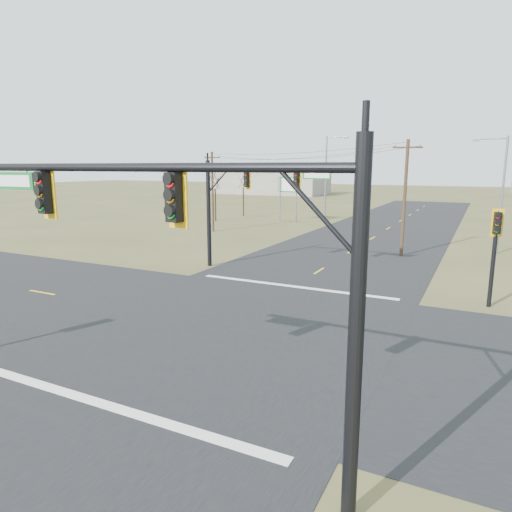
{
  "coord_description": "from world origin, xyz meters",
  "views": [
    {
      "loc": [
        9.6,
        -16.5,
        6.92
      ],
      "look_at": [
        0.8,
        1.0,
        3.06
      ],
      "focal_mm": 32.0,
      "sensor_mm": 36.0,
      "label": 1
    }
  ],
  "objects": [
    {
      "name": "stop_bar_far",
      "position": [
        0.0,
        7.5,
        0.03
      ],
      "size": [
        12.0,
        0.4,
        0.01
      ],
      "primitive_type": "cube",
      "color": "silver",
      "rests_on": "road_ns"
    },
    {
      "name": "road_ew",
      "position": [
        0.0,
        0.0,
        0.01
      ],
      "size": [
        160.0,
        14.0,
        0.02
      ],
      "primitive_type": "cube",
      "color": "black",
      "rests_on": "ground"
    },
    {
      "name": "bare_tree_b",
      "position": [
        -20.84,
        40.1,
        4.84
      ],
      "size": [
        2.7,
        2.7,
        6.06
      ],
      "rotation": [
        0.0,
        0.0,
        -0.15
      ],
      "color": "black",
      "rests_on": "ground"
    },
    {
      "name": "ground",
      "position": [
        0.0,
        0.0,
        0.0
      ],
      "size": [
        320.0,
        320.0,
        0.0
      ],
      "primitive_type": "plane",
      "color": "brown",
      "rests_on": "ground"
    },
    {
      "name": "bare_tree_a",
      "position": [
        -21.1,
        33.06,
        5.13
      ],
      "size": [
        2.69,
        2.69,
        6.49
      ],
      "rotation": [
        0.0,
        0.0,
        -0.01
      ],
      "color": "black",
      "rests_on": "ground"
    },
    {
      "name": "mast_arm_far",
      "position": [
        -4.58,
        10.2,
        5.27
      ],
      "size": [
        9.03,
        0.53,
        7.32
      ],
      "rotation": [
        0.0,
        0.0,
        -0.26
      ],
      "color": "black",
      "rests_on": "ground"
    },
    {
      "name": "warehouse_left",
      "position": [
        -40.0,
        90.0,
        2.75
      ],
      "size": [
        28.0,
        14.0,
        5.5
      ],
      "primitive_type": "cube",
      "color": "gray",
      "rests_on": "ground"
    },
    {
      "name": "utility_pole_far",
      "position": [
        -16.51,
        25.12,
        4.41
      ],
      "size": [
        2.05,
        0.41,
        8.41
      ],
      "rotation": [
        0.0,
        0.0,
        -0.14
      ],
      "color": "#422F1C",
      "rests_on": "ground"
    },
    {
      "name": "mast_arm_near",
      "position": [
        4.07,
        -8.58,
        5.44
      ],
      "size": [
        10.86,
        0.48,
        7.5
      ],
      "rotation": [
        0.0,
        0.0,
        -0.15
      ],
      "color": "black",
      "rests_on": "ground"
    },
    {
      "name": "pedestal_signal_ne",
      "position": [
        10.18,
        8.23,
        3.52
      ],
      "size": [
        0.66,
        0.58,
        4.95
      ],
      "rotation": [
        0.0,
        0.0,
        0.31
      ],
      "color": "black",
      "rests_on": "ground"
    },
    {
      "name": "highway_sign",
      "position": [
        -12.55,
        36.53,
        4.0
      ],
      "size": [
        2.94,
        0.69,
        5.6
      ],
      "rotation": [
        0.0,
        0.0,
        -0.21
      ],
      "color": "slate",
      "rests_on": "ground"
    },
    {
      "name": "road_ns",
      "position": [
        0.0,
        0.0,
        0.01
      ],
      "size": [
        14.0,
        160.0,
        0.02
      ],
      "primitive_type": "cube",
      "color": "black",
      "rests_on": "ground"
    },
    {
      "name": "streetlight_c",
      "position": [
        -8.83,
        40.57,
        6.01
      ],
      "size": [
        2.99,
        0.37,
        10.69
      ],
      "rotation": [
        0.0,
        0.0,
        0.17
      ],
      "color": "slate",
      "rests_on": "ground"
    },
    {
      "name": "streetlight_a",
      "position": [
        10.5,
        24.39,
        5.18
      ],
      "size": [
        2.56,
        0.23,
        9.23
      ],
      "rotation": [
        0.0,
        0.0,
        0.0
      ],
      "color": "slate",
      "rests_on": "ground"
    },
    {
      "name": "stop_bar_near",
      "position": [
        0.0,
        -7.5,
        0.03
      ],
      "size": [
        12.0,
        0.4,
        0.01
      ],
      "primitive_type": "cube",
      "color": "silver",
      "rests_on": "road_ns"
    },
    {
      "name": "utility_pole_near",
      "position": [
        4.02,
        19.94,
        4.65
      ],
      "size": [
        2.13,
        0.68,
        8.91
      ],
      "rotation": [
        0.0,
        0.0,
        0.26
      ],
      "color": "#422F1C",
      "rests_on": "ground"
    }
  ]
}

